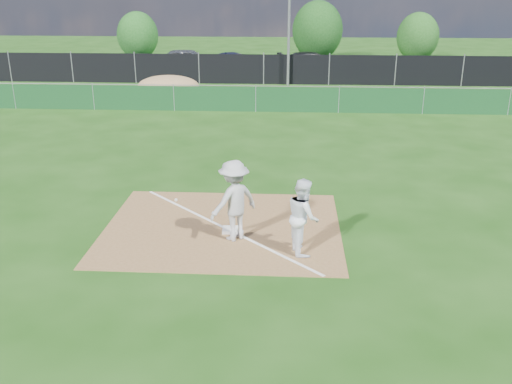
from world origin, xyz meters
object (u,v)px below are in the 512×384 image
(play_at_first, at_px, (234,201))
(runner, at_px, (303,216))
(car_left, at_px, (189,60))
(tree_right, at_px, (418,37))
(first_base, at_px, (230,230))
(light_pole, at_px, (289,17))
(tree_left, at_px, (138,35))
(tree_mid, at_px, (318,30))
(car_mid, at_px, (237,64))
(car_right, at_px, (313,62))

(play_at_first, distance_m, runner, 1.75)
(car_left, relative_size, tree_right, 1.25)
(first_base, bearing_deg, light_pole, 86.67)
(light_pole, height_order, tree_right, light_pole)
(runner, bearing_deg, play_at_first, 58.13)
(tree_left, bearing_deg, light_pole, -42.00)
(tree_left, height_order, tree_mid, tree_mid)
(runner, xyz_separation_m, car_left, (-7.46, 27.81, -0.08))
(runner, relative_size, tree_left, 0.47)
(runner, xyz_separation_m, tree_right, (9.40, 34.05, 1.06))
(car_mid, xyz_separation_m, tree_left, (-8.49, 6.81, 1.24))
(tree_mid, distance_m, tree_right, 7.75)
(car_mid, distance_m, car_right, 5.33)
(play_at_first, bearing_deg, car_left, 102.05)
(play_at_first, bearing_deg, tree_right, 71.73)
(light_pole, distance_m, tree_right, 15.03)
(runner, relative_size, car_mid, 0.42)
(light_pole, height_order, runner, light_pole)
(runner, bearing_deg, first_base, 48.57)
(play_at_first, relative_size, runner, 1.23)
(car_right, bearing_deg, light_pole, 149.38)
(light_pole, height_order, first_base, light_pole)
(play_at_first, xyz_separation_m, tree_mid, (3.31, 33.50, 1.37))
(car_left, height_order, car_mid, car_left)
(tree_mid, bearing_deg, car_mid, -128.41)
(light_pole, height_order, car_right, light_pole)
(runner, xyz_separation_m, tree_mid, (1.66, 34.09, 1.49))
(runner, bearing_deg, car_right, -14.85)
(tree_left, bearing_deg, car_mid, -38.74)
(play_at_first, distance_m, car_left, 27.85)
(car_left, distance_m, tree_left, 7.86)
(light_pole, height_order, tree_mid, light_pole)
(runner, distance_m, car_mid, 27.23)
(car_right, relative_size, tree_mid, 1.04)
(runner, relative_size, tree_mid, 0.39)
(car_left, relative_size, car_right, 0.98)
(car_left, height_order, car_right, car_left)
(play_at_first, relative_size, car_right, 0.45)
(light_pole, xyz_separation_m, tree_left, (-11.98, 10.79, -2.04))
(car_left, distance_m, car_right, 8.65)
(first_base, xyz_separation_m, car_left, (-5.66, 26.82, 0.76))
(light_pole, height_order, tree_left, light_pole)
(play_at_first, xyz_separation_m, tree_right, (11.05, 33.47, 0.94))
(car_left, bearing_deg, runner, -170.05)
(car_right, xyz_separation_m, tree_left, (-13.68, 5.62, 1.25))
(first_base, xyz_separation_m, play_at_first, (0.15, -0.41, 0.96))
(runner, relative_size, tree_right, 0.47)
(runner, bearing_deg, tree_mid, -15.23)
(tree_right, bearing_deg, tree_mid, 179.76)
(light_pole, bearing_deg, first_base, -93.33)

